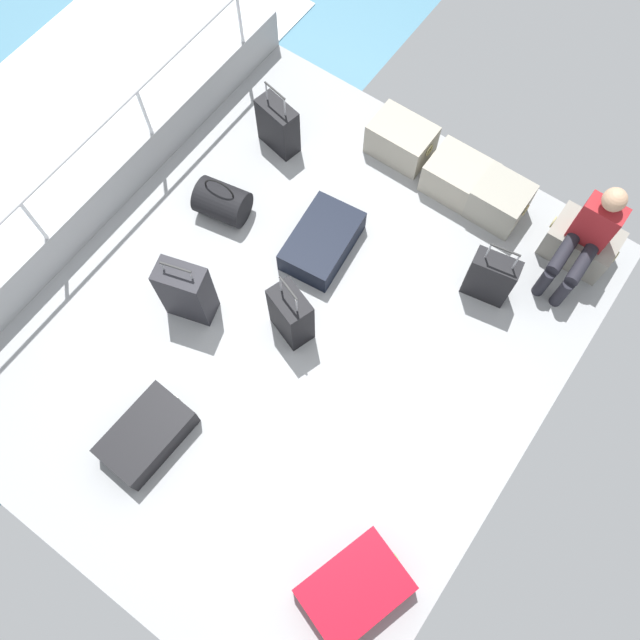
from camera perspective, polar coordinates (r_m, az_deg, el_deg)
The scene contains 17 objects.
ground_plane at distance 5.82m, azimuth -2.16°, elevation -1.04°, with size 4.40×5.20×0.06m, color #939699.
gunwale_port at distance 6.48m, azimuth -18.15°, elevation 10.30°, with size 0.06×5.20×0.45m, color #939699.
railing_port at distance 6.04m, azimuth -19.71°, elevation 13.10°, with size 0.04×4.20×1.02m.
sea_wake at distance 7.77m, azimuth -24.55°, elevation 12.73°, with size 12.00×12.00×0.01m.
cargo_crate_0 at distance 6.64m, azimuth 7.18°, elevation 15.51°, with size 0.64×0.42×0.38m.
cargo_crate_1 at distance 6.48m, azimuth 12.15°, elevation 12.21°, with size 0.63×0.47×0.36m.
cargo_crate_2 at distance 6.39m, azimuth 15.57°, elevation 10.06°, with size 0.52×0.44×0.40m.
cargo_crate_3 at distance 6.41m, azimuth 22.03°, elevation 6.30°, with size 0.64×0.42×0.37m.
passenger_seated at distance 6.01m, azimuth 22.54°, elevation 6.79°, with size 0.34×0.66×1.07m.
suitcase_0 at distance 5.56m, azimuth -15.03°, elevation -9.79°, with size 0.49×0.78×0.26m.
suitcase_1 at distance 5.50m, azimuth -2.59°, elevation 0.43°, with size 0.43×0.34×0.86m.
suitcase_2 at distance 6.60m, azimuth -3.72°, elevation 16.72°, with size 0.45×0.28×0.77m.
suitcase_3 at distance 6.03m, azimuth 0.19°, elevation 6.96°, with size 0.59×0.85×0.26m.
suitcase_4 at distance 5.67m, azimuth -11.71°, elevation 2.46°, with size 0.47×0.35×0.82m.
suitcase_5 at distance 5.87m, azimuth 14.81°, elevation 3.65°, with size 0.43×0.26×0.80m.
suitcase_6 at distance 5.27m, azimuth 3.07°, elevation -22.64°, with size 0.76×0.90×0.25m.
duffel_bag at distance 6.26m, azimuth -8.63°, elevation 10.30°, with size 0.54×0.44×0.52m.
Camera 1 is at (1.41, -1.59, 5.39)m, focal length 36.25 mm.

